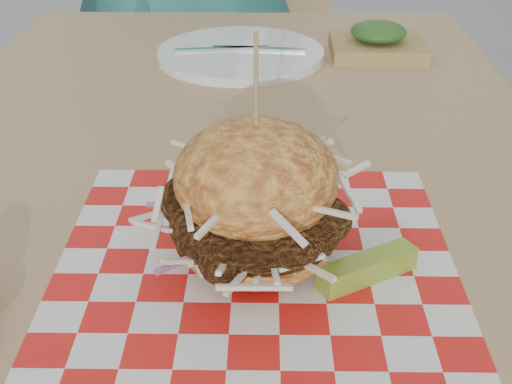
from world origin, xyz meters
TOP-DOWN VIEW (x-y plane):
  - patio_table at (-0.07, 0.22)m, footprint 0.80×1.20m
  - patio_chair at (-0.08, 1.21)m, footprint 0.46×0.47m
  - paper_liner at (-0.04, -0.04)m, footprint 0.36×0.36m
  - sandwich at (-0.04, -0.04)m, footprint 0.19×0.19m
  - pickle_spear at (0.06, -0.06)m, footprint 0.09×0.07m
  - place_setting at (-0.07, 0.54)m, footprint 0.27×0.27m
  - kraft_tray at (0.15, 0.56)m, footprint 0.15×0.12m

SIDE VIEW (x-z plane):
  - patio_chair at x=-0.08m, z-range 0.08..1.03m
  - patio_table at x=-0.07m, z-range 0.30..1.05m
  - paper_liner at x=-0.04m, z-range 0.75..0.75m
  - place_setting at x=-0.07m, z-range 0.75..0.77m
  - pickle_spear at x=0.06m, z-range 0.75..0.77m
  - kraft_tray at x=0.15m, z-range 0.74..0.80m
  - sandwich at x=-0.04m, z-range 0.70..0.92m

